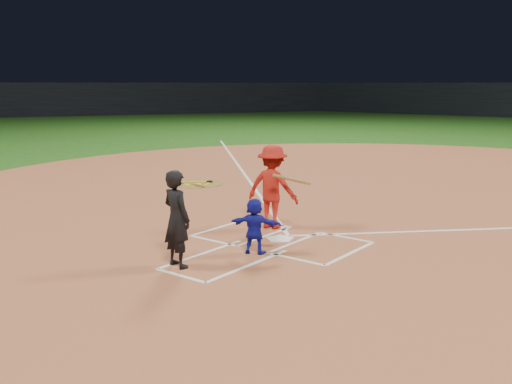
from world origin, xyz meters
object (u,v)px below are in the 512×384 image
Objects in this scene: home_plate at (280,239)px; on_deck_circle at (197,183)px; umpire at (177,219)px; batter_at_plate at (272,187)px; catcher at (255,226)px.

home_plate is 0.35× the size of on_deck_circle.
umpire is at bearing 81.04° from home_plate.
umpire is 0.93× the size of batter_at_plate.
umpire is at bearing -48.81° from on_deck_circle.
batter_at_plate is (5.11, -3.03, 0.89)m from on_deck_circle.
umpire is 3.15m from batter_at_plate.
catcher is 0.62× the size of umpire.
on_deck_circle is at bearing -59.88° from catcher.
on_deck_circle is 1.65× the size of catcher.
on_deck_circle is at bearing -39.52° from umpire.
batter_at_plate reaches higher than on_deck_circle.
home_plate is 0.58× the size of catcher.
umpire is at bearing -84.83° from batter_at_plate.
umpire reaches higher than home_plate.
home_plate is at bearing -32.56° from on_deck_circle.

